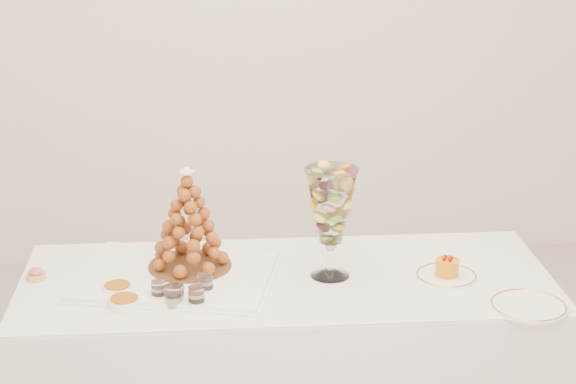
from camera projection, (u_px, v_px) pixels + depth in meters
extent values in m
cube|color=white|center=(287.00, 368.00, 3.36)|extent=(1.81, 0.75, 0.67)
cube|color=white|center=(287.00, 279.00, 3.25)|extent=(1.80, 0.74, 0.01)
cube|color=white|center=(176.00, 276.00, 3.23)|extent=(0.72, 0.61, 0.02)
cylinder|color=white|center=(330.00, 272.00, 3.26)|extent=(0.13, 0.13, 0.02)
cylinder|color=white|center=(330.00, 257.00, 3.24)|extent=(0.03, 0.03, 0.09)
sphere|color=white|center=(331.00, 244.00, 3.22)|extent=(0.04, 0.04, 0.04)
cylinder|color=white|center=(446.00, 276.00, 3.24)|extent=(0.21, 0.21, 0.01)
cylinder|color=white|center=(528.00, 306.00, 3.03)|extent=(0.24, 0.24, 0.01)
cylinder|color=tan|center=(36.00, 276.00, 3.23)|extent=(0.07, 0.07, 0.02)
ellipsoid|color=#CA5355|center=(36.00, 272.00, 3.22)|extent=(0.05, 0.05, 0.03)
cylinder|color=white|center=(159.00, 291.00, 3.07)|extent=(0.06, 0.06, 0.07)
cylinder|color=white|center=(177.00, 294.00, 3.05)|extent=(0.05, 0.05, 0.06)
cylinder|color=white|center=(205.00, 284.00, 3.11)|extent=(0.05, 0.05, 0.07)
cylinder|color=white|center=(173.00, 297.00, 3.02)|extent=(0.07, 0.07, 0.07)
cylinder|color=white|center=(196.00, 297.00, 3.02)|extent=(0.05, 0.05, 0.07)
cylinder|color=white|center=(118.00, 290.00, 3.12)|extent=(0.10, 0.10, 0.03)
cylinder|color=white|center=(125.00, 303.00, 3.02)|extent=(0.10, 0.10, 0.03)
cylinder|color=brown|center=(190.00, 266.00, 3.28)|extent=(0.28, 0.28, 0.01)
cone|color=#8E4015|center=(188.00, 218.00, 3.22)|extent=(0.28, 0.28, 0.34)
sphere|color=white|center=(187.00, 172.00, 3.17)|extent=(0.03, 0.03, 0.03)
cylinder|color=orange|center=(447.00, 267.00, 3.23)|extent=(0.08, 0.08, 0.06)
sphere|color=#800C04|center=(451.00, 257.00, 3.23)|extent=(0.01, 0.01, 0.01)
sphere|color=#800C04|center=(446.00, 256.00, 3.23)|extent=(0.01, 0.01, 0.01)
sphere|color=#800C04|center=(444.00, 259.00, 3.22)|extent=(0.01, 0.01, 0.01)
sphere|color=#800C04|center=(450.00, 259.00, 3.21)|extent=(0.01, 0.01, 0.01)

